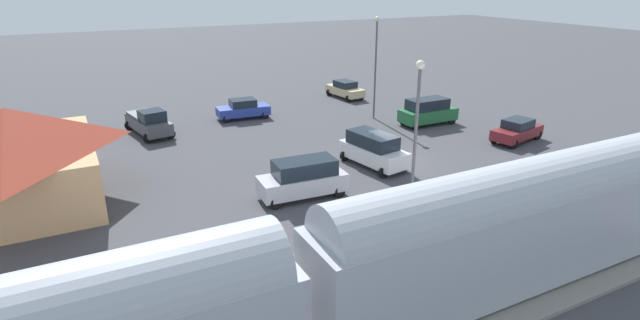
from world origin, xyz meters
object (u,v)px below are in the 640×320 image
(station_building, at_px, (14,154))
(sedan_blue, at_px, (243,109))
(sedan_tan, at_px, (345,89))
(light_pole_lot_center, at_px, (376,57))
(light_pole_near_platform, at_px, (416,122))
(pedestrian_on_platform, at_px, (606,166))
(pickup_charcoal, at_px, (149,122))
(suv_white, at_px, (373,149))
(sedan_maroon, at_px, (517,130))
(suv_silver, at_px, (303,178))
(suv_green, at_px, (428,111))

(station_building, height_order, sedan_blue, station_building)
(sedan_tan, distance_m, light_pole_lot_center, 9.31)
(sedan_tan, height_order, light_pole_near_platform, light_pole_near_platform)
(pedestrian_on_platform, relative_size, sedan_blue, 0.37)
(pickup_charcoal, bearing_deg, suv_white, -139.44)
(station_building, distance_m, sedan_blue, 19.82)
(suv_white, relative_size, light_pole_lot_center, 0.59)
(pickup_charcoal, xyz_separation_m, light_pole_near_platform, (-20.89, -9.66, 4.03))
(station_building, relative_size, sedan_tan, 2.35)
(sedan_maroon, bearing_deg, light_pole_near_platform, 113.40)
(pedestrian_on_platform, bearing_deg, sedan_blue, 30.13)
(sedan_blue, distance_m, suv_silver, 17.51)
(sedan_maroon, xyz_separation_m, light_pole_near_platform, (-6.35, 14.66, 4.18))
(pickup_charcoal, bearing_deg, suv_green, -110.09)
(station_building, xyz_separation_m, pickup_charcoal, (9.69, -8.41, -1.76))
(suv_green, distance_m, light_pole_lot_center, 6.35)
(light_pole_near_platform, bearing_deg, station_building, 58.20)
(suv_silver, bearing_deg, light_pole_lot_center, -46.14)
(sedan_maroon, xyz_separation_m, sedan_tan, (18.46, 4.27, 0.00))
(sedan_maroon, relative_size, suv_white, 0.93)
(pedestrian_on_platform, bearing_deg, pickup_charcoal, 43.82)
(suv_green, bearing_deg, light_pole_near_platform, 138.45)
(sedan_blue, xyz_separation_m, sedan_tan, (2.84, -11.93, 0.00))
(sedan_blue, xyz_separation_m, suv_green, (-8.86, -13.16, 0.27))
(station_building, height_order, pickup_charcoal, station_building)
(station_building, distance_m, suv_silver, 15.61)
(sedan_blue, bearing_deg, station_building, 123.09)
(pickup_charcoal, relative_size, light_pole_lot_center, 0.65)
(suv_silver, bearing_deg, pedestrian_on_platform, -112.47)
(pickup_charcoal, bearing_deg, sedan_blue, -82.40)
(station_building, bearing_deg, pedestrian_on_platform, -113.65)
(suv_silver, distance_m, sedan_tan, 24.77)
(suv_green, relative_size, pickup_charcoal, 0.87)
(sedan_blue, bearing_deg, sedan_maroon, -133.96)
(station_building, relative_size, pedestrian_on_platform, 6.42)
(sedan_maroon, bearing_deg, suv_white, 86.93)
(light_pole_near_platform, bearing_deg, sedan_tan, -22.72)
(suv_white, bearing_deg, light_pole_near_platform, 162.48)
(pedestrian_on_platform, bearing_deg, light_pole_lot_center, 11.26)
(suv_green, bearing_deg, suv_silver, 118.46)
(suv_green, height_order, pickup_charcoal, suv_green)
(suv_silver, height_order, pickup_charcoal, suv_silver)
(suv_white, bearing_deg, station_building, 78.34)
(sedan_tan, bearing_deg, sedan_maroon, -166.97)
(station_building, distance_m, sedan_tan, 31.60)
(sedan_blue, height_order, sedan_maroon, same)
(station_building, distance_m, sedan_maroon, 33.14)
(suv_green, xyz_separation_m, suv_white, (-6.09, 9.40, 0.00))
(station_building, height_order, suv_green, station_building)
(suv_silver, xyz_separation_m, light_pole_lot_center, (12.19, -12.69, 4.22))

